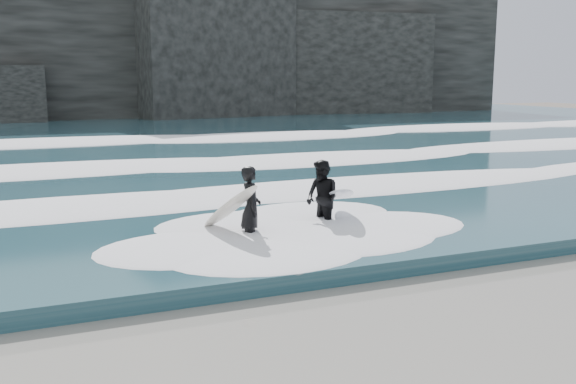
# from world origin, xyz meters

# --- Properties ---
(ground) EXTENTS (120.00, 120.00, 0.00)m
(ground) POSITION_xyz_m (0.00, 0.00, 0.00)
(ground) COLOR #746352
(ground) RESTS_ON ground
(sea) EXTENTS (90.00, 52.00, 0.30)m
(sea) POSITION_xyz_m (0.00, 29.00, 0.15)
(sea) COLOR #204652
(sea) RESTS_ON ground
(headland) EXTENTS (70.00, 9.00, 10.00)m
(headland) POSITION_xyz_m (0.00, 46.00, 5.00)
(headland) COLOR black
(headland) RESTS_ON ground
(foam_near) EXTENTS (60.00, 3.20, 0.20)m
(foam_near) POSITION_xyz_m (0.00, 9.00, 0.40)
(foam_near) COLOR white
(foam_near) RESTS_ON sea
(foam_mid) EXTENTS (60.00, 4.00, 0.24)m
(foam_mid) POSITION_xyz_m (0.00, 16.00, 0.42)
(foam_mid) COLOR white
(foam_mid) RESTS_ON sea
(foam_far) EXTENTS (60.00, 4.80, 0.30)m
(foam_far) POSITION_xyz_m (0.00, 25.00, 0.45)
(foam_far) COLOR white
(foam_far) RESTS_ON sea
(surfer_left) EXTENTS (1.14, 1.67, 1.58)m
(surfer_left) POSITION_xyz_m (-0.99, 5.70, 0.80)
(surfer_left) COLOR black
(surfer_left) RESTS_ON ground
(surfer_right) EXTENTS (1.39, 1.90, 1.56)m
(surfer_right) POSITION_xyz_m (0.82, 6.10, 0.79)
(surfer_right) COLOR black
(surfer_right) RESTS_ON ground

